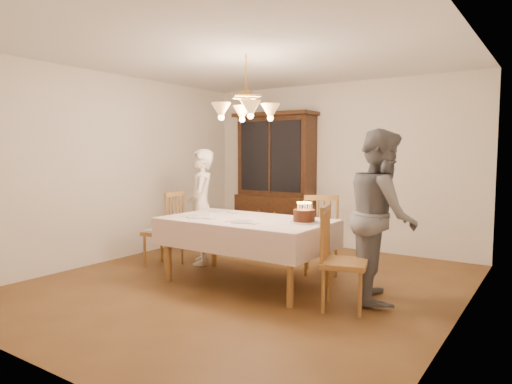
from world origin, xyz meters
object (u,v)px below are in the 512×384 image
Objects in this scene: chair_far_side at (321,238)px; elderly_woman at (201,207)px; china_hutch at (275,181)px; dining_table at (246,225)px; birthday_cake at (304,216)px.

elderly_woman reaches higher than chair_far_side.
dining_table is at bearing -66.20° from china_hutch.
birthday_cake is at bearing 9.43° from dining_table.
chair_far_side is at bearing 102.22° from birthday_cake.
birthday_cake is (0.68, 0.11, 0.14)m from dining_table.
dining_table is 0.71m from birthday_cake.
birthday_cake is at bearing -51.91° from china_hutch.
china_hutch is at bearing 137.90° from chair_far_side.
dining_table is at bearing -170.57° from birthday_cake.
china_hutch is 2.16× the size of chair_far_side.
china_hutch is 1.39× the size of elderly_woman.
china_hutch reaches higher than birthday_cake.
china_hutch is (-0.99, 2.25, 0.36)m from dining_table.
birthday_cake reaches higher than dining_table.
elderly_woman reaches higher than dining_table.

